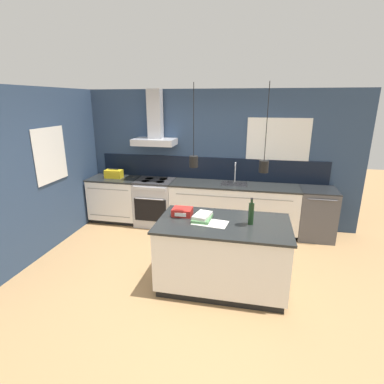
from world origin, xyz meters
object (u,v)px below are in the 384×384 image
(oven_range, at_px, (155,202))
(book_stack, at_px, (202,217))
(red_supply_box, at_px, (182,212))
(yellow_toolbox, at_px, (114,174))
(dishwasher, at_px, (316,213))
(bottle_on_island, at_px, (251,213))

(oven_range, xyz_separation_m, book_stack, (1.26, -1.79, 0.49))
(red_supply_box, relative_size, yellow_toolbox, 0.76)
(oven_range, height_order, book_stack, book_stack)
(dishwasher, distance_m, book_stack, 2.56)
(oven_range, bearing_deg, yellow_toolbox, 179.71)
(dishwasher, height_order, red_supply_box, red_supply_box)
(red_supply_box, bearing_deg, bottle_on_island, -7.23)
(book_stack, height_order, yellow_toolbox, yellow_toolbox)
(oven_range, xyz_separation_m, dishwasher, (3.02, 0.00, -0.00))
(oven_range, relative_size, bottle_on_island, 2.65)
(bottle_on_island, bearing_deg, book_stack, 178.49)
(bottle_on_island, bearing_deg, yellow_toolbox, 146.42)
(dishwasher, height_order, bottle_on_island, bottle_on_island)
(red_supply_box, bearing_deg, book_stack, -18.75)
(bottle_on_island, bearing_deg, red_supply_box, 172.77)
(dishwasher, xyz_separation_m, bottle_on_island, (-1.14, -1.81, 0.60))
(red_supply_box, bearing_deg, yellow_toolbox, 136.99)
(oven_range, relative_size, book_stack, 2.63)
(dishwasher, relative_size, red_supply_box, 3.52)
(bottle_on_island, xyz_separation_m, yellow_toolbox, (-2.73, 1.81, -0.07))
(oven_range, distance_m, yellow_toolbox, 1.01)
(oven_range, bearing_deg, dishwasher, 0.08)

